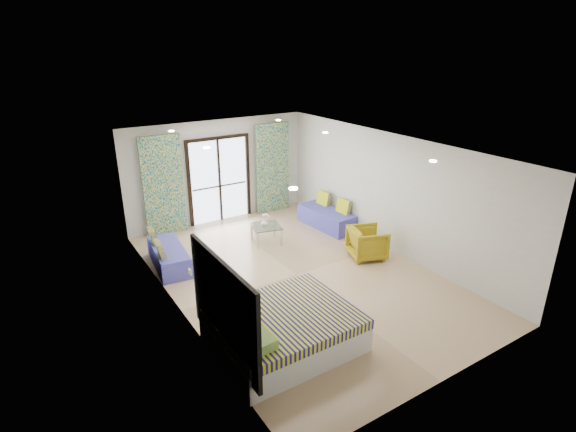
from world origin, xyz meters
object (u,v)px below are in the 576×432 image
daybed_right (327,217)px  daybed_left (168,256)px  coffee_table (266,228)px  armchair (367,241)px  bed (283,329)px

daybed_right → daybed_left: bearing=175.5°
daybed_left → daybed_right: daybed_right is taller
coffee_table → armchair: size_ratio=1.05×
daybed_right → coffee_table: (-1.84, -0.03, 0.14)m
bed → armchair: size_ratio=2.80×
armchair → daybed_right: bearing=9.6°
daybed_right → coffee_table: size_ratio=2.11×
daybed_right → armchair: size_ratio=2.22×
daybed_left → armchair: 4.37m
bed → coffee_table: coffee_table is taller
daybed_left → armchair: daybed_left is taller
daybed_left → coffee_table: (2.38, -0.08, 0.15)m
bed → daybed_right: (3.59, 3.61, -0.05)m
daybed_left → coffee_table: bearing=4.2°
bed → armchair: (3.27, 1.68, 0.07)m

